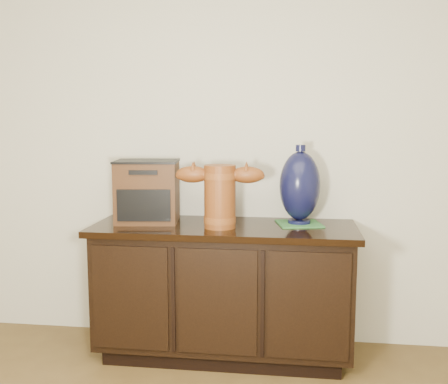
# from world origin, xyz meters

# --- Properties ---
(sideboard) EXTENTS (1.46, 0.56, 0.75)m
(sideboard) POSITION_xyz_m (0.00, 2.23, 0.39)
(sideboard) COLOR black
(sideboard) RESTS_ON ground
(terracotta_vessel) EXTENTS (0.48, 0.18, 0.34)m
(terracotta_vessel) POSITION_xyz_m (-0.01, 2.16, 0.95)
(terracotta_vessel) COLOR brown
(terracotta_vessel) RESTS_ON sideboard
(tv_radio) EXTENTS (0.39, 0.33, 0.35)m
(tv_radio) POSITION_xyz_m (-0.45, 2.27, 0.93)
(tv_radio) COLOR #3C210F
(tv_radio) RESTS_ON sideboard
(green_mat) EXTENTS (0.28, 0.28, 0.01)m
(green_mat) POSITION_xyz_m (0.41, 2.31, 0.76)
(green_mat) COLOR #316D33
(green_mat) RESTS_ON sideboard
(lamp_base) EXTENTS (0.27, 0.27, 0.44)m
(lamp_base) POSITION_xyz_m (0.41, 2.31, 0.97)
(lamp_base) COLOR black
(lamp_base) RESTS_ON green_mat
(spray_can) EXTENTS (0.06, 0.06, 0.19)m
(spray_can) POSITION_xyz_m (-0.02, 2.41, 0.85)
(spray_can) COLOR #4F160D
(spray_can) RESTS_ON sideboard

